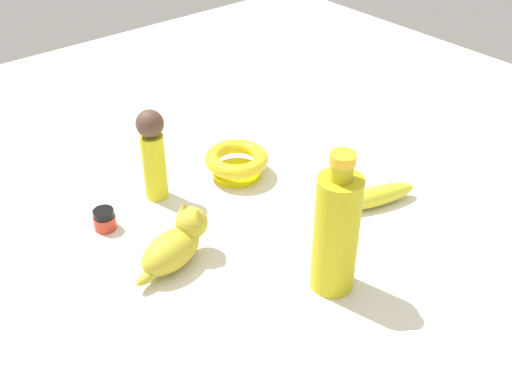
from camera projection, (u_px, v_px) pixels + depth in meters
The scene contains 7 objects.
ground at pixel (256, 223), 1.12m from camera, with size 2.00×2.00×0.00m, color silver.
bowl at pixel (237, 161), 1.23m from camera, with size 0.13×0.13×0.05m.
cat_figurine at pixel (177, 244), 1.01m from camera, with size 0.09×0.16×0.10m.
bottle_tall at pixel (336, 232), 0.93m from camera, with size 0.07×0.07×0.24m.
banana at pixel (375, 196), 1.16m from camera, with size 0.16×0.04×0.04m, color gold.
person_figure_adult at pixel (153, 152), 1.14m from camera, with size 0.06×0.06×0.18m.
nail_polish_jar at pixel (105, 219), 1.10m from camera, with size 0.04×0.04×0.04m.
Camera 1 is at (-0.68, 0.57, 0.69)m, focal length 43.55 mm.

